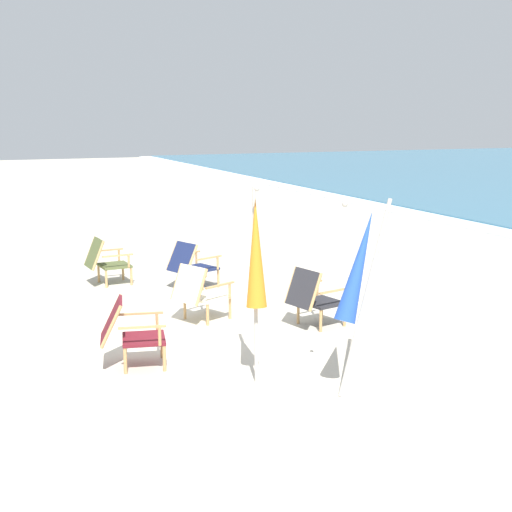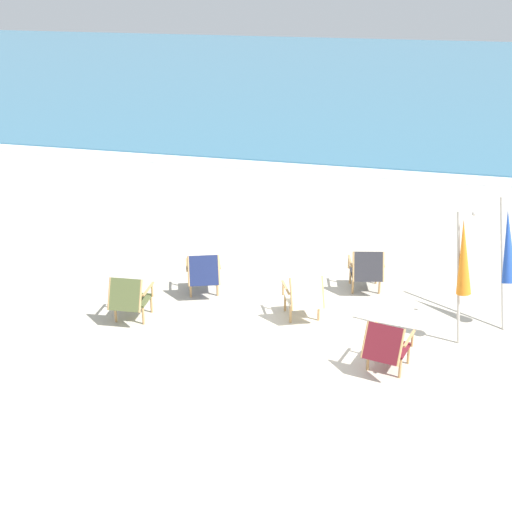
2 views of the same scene
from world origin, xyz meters
The scene contains 8 objects.
ground_plane centered at (0.00, 0.00, 0.00)m, with size 80.00×80.00×0.00m, color beige.
beach_chair_front_left centered at (1.36, -0.87, 0.43)m, with size 0.71×0.83×0.80m.
beach_chair_mid_center centered at (-2.78, -0.34, 0.43)m, with size 0.64×0.75×0.81m.
beach_chair_back_right centered at (0.78, 1.77, 0.43)m, with size 0.72×0.81×0.81m.
beach_chair_far_center centered at (-0.07, 0.43, 0.43)m, with size 0.81×0.88×0.81m.
beach_chair_back_left centered at (-1.95, 0.91, 0.42)m, with size 0.80×0.90×0.79m.
umbrella_furled_orange centered at (2.31, 0.29, 1.39)m, with size 0.39×0.30×2.12m.
umbrella_furled_blue centered at (2.99, 1.13, 1.31)m, with size 0.41×0.80×2.01m.
Camera 1 is at (9.08, -2.54, 2.82)m, focal length 50.00 mm.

